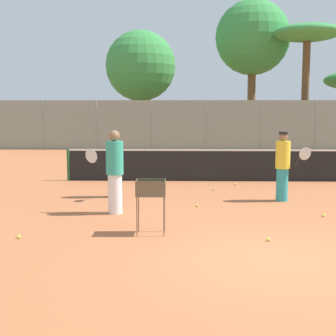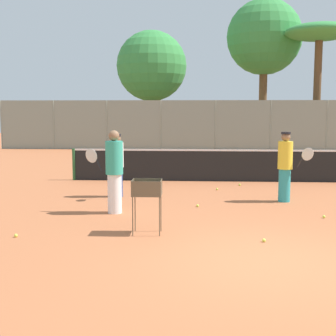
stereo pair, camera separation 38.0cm
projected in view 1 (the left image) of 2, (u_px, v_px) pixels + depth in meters
name	position (u px, v px, depth m)	size (l,w,h in m)	color
ground_plane	(276.00, 261.00, 7.38)	(80.00, 80.00, 0.00)	#B7663D
tennis_net	(225.00, 164.00, 15.62)	(10.65, 0.10, 1.07)	#26592D
back_fence	(205.00, 125.00, 27.78)	(26.06, 0.08, 2.94)	gray
tree_1	(253.00, 38.00, 32.64)	(5.20, 5.20, 9.99)	brown
tree_2	(307.00, 37.00, 29.55)	(4.27, 4.27, 7.74)	brown
tree_3	(141.00, 66.00, 32.48)	(4.87, 4.87, 7.84)	brown
player_white_outfit	(115.00, 165.00, 12.69)	(0.36, 0.91, 1.72)	#334C8C
player_red_cap	(283.00, 165.00, 12.16)	(0.92, 0.37, 1.81)	teal
player_yellow_shirt	(115.00, 171.00, 10.67)	(0.95, 0.40, 1.91)	white
ball_cart	(151.00, 192.00, 8.91)	(0.56, 0.41, 1.05)	brown
tennis_ball_0	(19.00, 237.00, 8.67)	(0.07, 0.07, 0.07)	#D1E54C
tennis_ball_2	(324.00, 215.00, 10.43)	(0.07, 0.07, 0.07)	#D1E54C
tennis_ball_3	(235.00, 184.00, 14.76)	(0.07, 0.07, 0.07)	#D1E54C
tennis_ball_4	(214.00, 189.00, 13.93)	(0.07, 0.07, 0.07)	#D1E54C
tennis_ball_5	(110.00, 183.00, 15.08)	(0.07, 0.07, 0.07)	#D1E54C
tennis_ball_6	(197.00, 205.00, 11.52)	(0.07, 0.07, 0.07)	#D1E54C
tennis_ball_7	(269.00, 239.00, 8.50)	(0.07, 0.07, 0.07)	#D1E54C
parked_car	(306.00, 135.00, 32.33)	(4.20, 1.70, 1.60)	#3F4C8C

